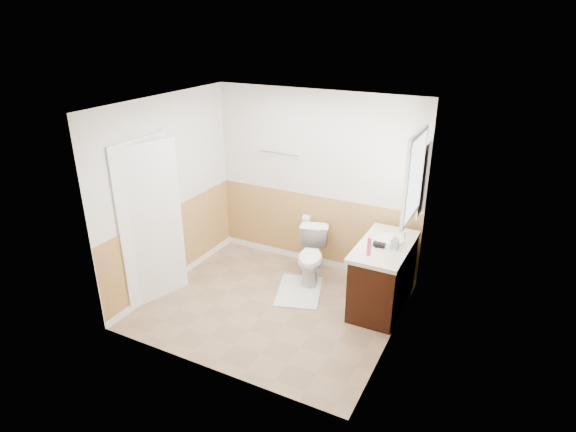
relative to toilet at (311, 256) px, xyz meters
The scene contains 32 objects.
floor 0.91m from the toilet, 101.24° to the right, with size 3.00×3.00×0.00m, color #8C7051.
ceiling 2.30m from the toilet, 101.24° to the right, with size 3.00×3.00×0.00m, color white.
wall_back 1.03m from the toilet, 109.11° to the left, with size 3.00×3.00×0.00m, color silver.
wall_front 2.31m from the toilet, 94.42° to the right, with size 3.00×3.00×0.00m, color silver.
wall_left 2.06m from the toilet, 153.60° to the right, with size 3.00×3.00×0.00m, color silver.
wall_right 1.81m from the toilet, 31.73° to the right, with size 3.00×3.00×0.00m, color silver.
wainscot_back 0.51m from the toilet, 109.57° to the left, with size 3.00×3.00×0.00m, color tan.
wainscot_front 2.13m from the toilet, 94.44° to the right, with size 3.00×3.00×0.00m, color tan.
wainscot_left 1.85m from the toilet, 153.44° to the right, with size 2.60×2.60×0.00m, color tan.
wainscot_right 1.57m from the toilet, 31.96° to the right, with size 2.60×2.60×0.00m, color tan.
toilet is the anchor object (origin of this frame).
bath_mat 0.51m from the toilet, 90.00° to the right, with size 0.55×0.80×0.02m, color silver.
vanity_cabinet 1.07m from the toilet, 10.59° to the right, with size 0.55×1.10×0.80m, color black.
vanity_knob_left 0.83m from the toilet, 21.57° to the right, with size 0.03×0.03×0.03m, color silver.
vanity_knob_right 0.78m from the toilet, ahead, with size 0.03×0.03×0.03m, color silver.
countertop 1.16m from the toilet, 10.69° to the right, with size 0.60×1.15×0.05m, color beige.
sink_basin 1.17m from the toilet, ahead, with size 0.36×0.36×0.02m, color silver.
faucet 1.35m from the toilet, ahead, with size 0.02×0.02×0.14m, color silver.
lotion_bottle 1.25m from the toilet, 29.69° to the right, with size 0.05×0.05×0.22m, color #E73B68.
soap_dispenser 1.33m from the toilet, 11.99° to the right, with size 0.08×0.08×0.18m, color #8E94A0.
hair_dryer_body 1.17m from the toilet, 16.55° to the right, with size 0.07×0.07×0.14m, color black.
hair_dryer_handle 1.14m from the toilet, 18.10° to the right, with size 0.03×0.03×0.07m, color black.
mirror_panel 1.80m from the toilet, 11.80° to the left, with size 0.02×0.35×0.90m, color silver.
window_frame 1.93m from the toilet, 10.33° to the right, with size 0.04×0.80×1.00m, color white.
window_glass 1.94m from the toilet, 10.21° to the right, with size 0.01×0.70×0.90m, color white.
door 2.13m from the toilet, 140.79° to the right, with size 0.05×0.80×2.04m, color white.
door_frame 2.19m from the toilet, 142.12° to the right, with size 0.02×0.92×2.10m, color white.
door_knob 1.87m from the toilet, 147.83° to the right, with size 0.06×0.06×0.06m, color silver.
towel_bar 1.50m from the toilet, 149.42° to the left, with size 0.02×0.02×0.62m, color silver.
tp_holder_bar 0.59m from the toilet, 123.31° to the left, with size 0.02×0.02×0.14m, color silver.
tp_roll 0.59m from the toilet, 123.31° to the left, with size 0.11×0.11×0.10m, color white.
tp_sheet 0.54m from the toilet, 123.31° to the left, with size 0.10×0.01×0.16m, color white.
Camera 1 is at (2.48, -4.43, 3.37)m, focal length 29.72 mm.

